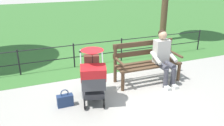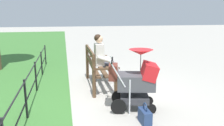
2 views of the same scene
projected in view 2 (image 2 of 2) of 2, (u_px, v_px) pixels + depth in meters
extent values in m
plane|color=#ADA89E|center=(107.00, 96.00, 4.83)|extent=(60.00, 60.00, 0.00)
cube|color=brown|center=(94.00, 69.00, 5.40)|extent=(1.60, 0.12, 0.04)
cube|color=brown|center=(101.00, 69.00, 5.44)|extent=(1.60, 0.12, 0.04)
cube|color=brown|center=(109.00, 68.00, 5.47)|extent=(1.60, 0.12, 0.04)
cube|color=brown|center=(90.00, 60.00, 5.34)|extent=(1.60, 0.05, 0.12)
cube|color=brown|center=(90.00, 51.00, 5.29)|extent=(1.60, 0.05, 0.12)
cylinder|color=brown|center=(104.00, 70.00, 6.24)|extent=(0.08, 0.08, 0.45)
cylinder|color=brown|center=(87.00, 62.00, 6.09)|extent=(0.08, 0.08, 0.95)
cube|color=brown|center=(97.00, 56.00, 6.12)|extent=(0.06, 0.56, 0.04)
cylinder|color=brown|center=(116.00, 86.00, 4.81)|extent=(0.08, 0.08, 0.45)
cylinder|color=brown|center=(94.00, 76.00, 4.66)|extent=(0.08, 0.08, 0.95)
cube|color=brown|center=(107.00, 69.00, 4.68)|extent=(0.06, 0.56, 0.04)
cylinder|color=#42424C|center=(107.00, 64.00, 5.89)|extent=(0.14, 0.40, 0.14)
cylinder|color=#42424C|center=(108.00, 65.00, 5.70)|extent=(0.14, 0.40, 0.14)
cylinder|color=#42424C|center=(114.00, 72.00, 5.98)|extent=(0.11, 0.11, 0.47)
cylinder|color=#42424C|center=(116.00, 74.00, 5.79)|extent=(0.11, 0.11, 0.47)
cube|color=silver|center=(117.00, 79.00, 6.04)|extent=(0.10, 0.22, 0.07)
cube|color=silver|center=(119.00, 81.00, 5.85)|extent=(0.10, 0.22, 0.07)
cube|color=beige|center=(99.00, 54.00, 5.69)|extent=(0.36, 0.22, 0.56)
cylinder|color=beige|center=(102.00, 56.00, 5.95)|extent=(0.09, 0.43, 0.23)
cylinder|color=beige|center=(105.00, 60.00, 5.53)|extent=(0.09, 0.43, 0.23)
sphere|color=tan|center=(99.00, 39.00, 5.61)|extent=(0.20, 0.20, 0.20)
sphere|color=black|center=(98.00, 38.00, 5.60)|extent=(0.19, 0.19, 0.19)
cylinder|color=black|center=(118.00, 97.00, 4.39)|extent=(0.10, 0.28, 0.28)
cylinder|color=black|center=(118.00, 107.00, 3.94)|extent=(0.10, 0.28, 0.28)
cylinder|color=black|center=(149.00, 101.00, 4.34)|extent=(0.07, 0.18, 0.18)
cylinder|color=black|center=(151.00, 109.00, 3.97)|extent=(0.07, 0.18, 0.18)
cube|color=#38383D|center=(134.00, 98.00, 4.14)|extent=(0.53, 0.61, 0.12)
cylinder|color=silver|center=(129.00, 89.00, 4.34)|extent=(0.03, 0.03, 0.65)
cylinder|color=silver|center=(130.00, 97.00, 3.89)|extent=(0.03, 0.03, 0.65)
cube|color=#47474C|center=(136.00, 81.00, 4.06)|extent=(0.61, 0.77, 0.28)
cube|color=red|center=(149.00, 71.00, 4.01)|extent=(0.54, 0.41, 0.33)
cylinder|color=black|center=(112.00, 60.00, 3.99)|extent=(0.51, 0.16, 0.03)
cylinder|color=silver|center=(118.00, 68.00, 4.26)|extent=(0.10, 0.29, 0.49)
cylinder|color=silver|center=(117.00, 74.00, 3.81)|extent=(0.10, 0.29, 0.49)
cone|color=red|center=(141.00, 52.00, 3.94)|extent=(0.53, 0.53, 0.10)
cylinder|color=black|center=(141.00, 62.00, 3.98)|extent=(0.01, 0.01, 0.30)
cube|color=brown|center=(113.00, 72.00, 4.04)|extent=(0.35, 0.23, 0.28)
cube|color=navy|center=(145.00, 117.00, 3.59)|extent=(0.32, 0.14, 0.24)
torus|color=navy|center=(145.00, 107.00, 3.56)|extent=(0.16, 0.02, 0.16)
cylinder|color=black|center=(45.00, 55.00, 7.86)|extent=(0.04, 0.04, 0.70)
cylinder|color=black|center=(42.00, 63.00, 6.48)|extent=(0.04, 0.04, 0.70)
cylinder|color=black|center=(36.00, 76.00, 5.11)|extent=(0.04, 0.04, 0.70)
cylinder|color=black|center=(26.00, 99.00, 3.74)|extent=(0.04, 0.04, 0.70)
cylinder|color=black|center=(30.00, 72.00, 4.36)|extent=(7.19, 0.02, 0.02)
cylinder|color=black|center=(32.00, 88.00, 4.44)|extent=(7.19, 0.02, 0.02)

